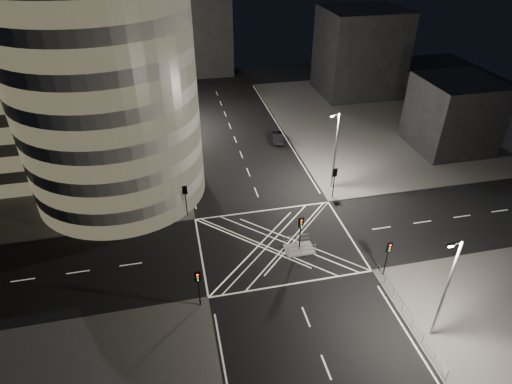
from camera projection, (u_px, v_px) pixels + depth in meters
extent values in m
plane|color=black|center=(277.00, 243.00, 45.17)|extent=(120.00, 120.00, 0.00)
cube|color=#494745|center=(36.00, 152.00, 61.90)|extent=(42.00, 42.00, 0.15)
cube|color=#494745|center=(402.00, 117.00, 72.29)|extent=(42.00, 42.00, 0.15)
cube|color=slate|center=(299.00, 249.00, 44.26)|extent=(3.00, 2.00, 0.15)
cylinder|color=gray|center=(106.00, 94.00, 46.70)|extent=(20.00, 20.00, 25.00)
cube|color=gray|center=(28.00, 72.00, 53.04)|extent=(20.00, 18.00, 25.00)
cube|color=gray|center=(81.00, 45.00, 69.23)|extent=(24.00, 16.00, 22.00)
cube|color=black|center=(360.00, 52.00, 78.14)|extent=(14.00, 12.00, 15.00)
cube|color=black|center=(453.00, 114.00, 60.71)|extent=(10.00, 10.00, 10.00)
cube|color=black|center=(186.00, 30.00, 86.67)|extent=(18.00, 8.00, 18.00)
cylinder|color=black|center=(170.00, 196.00, 49.75)|extent=(0.32, 0.32, 2.81)
ellipsoid|color=black|center=(168.00, 177.00, 48.25)|extent=(4.74, 4.74, 5.46)
cylinder|color=black|center=(167.00, 167.00, 54.36)|extent=(0.32, 0.32, 3.79)
ellipsoid|color=black|center=(164.00, 144.00, 52.53)|extent=(5.16, 5.16, 5.93)
cylinder|color=black|center=(166.00, 147.00, 59.32)|extent=(0.32, 0.32, 3.49)
ellipsoid|color=black|center=(163.00, 129.00, 57.78)|extent=(3.78, 3.78, 4.35)
cylinder|color=black|center=(164.00, 128.00, 64.13)|extent=(0.32, 0.32, 3.78)
ellipsoid|color=black|center=(161.00, 107.00, 62.26)|extent=(5.38, 5.38, 6.19)
cylinder|color=black|center=(163.00, 116.00, 69.32)|extent=(0.32, 0.32, 2.65)
ellipsoid|color=black|center=(161.00, 101.00, 67.94)|extent=(4.27, 4.27, 4.91)
cylinder|color=black|center=(186.00, 205.00, 48.21)|extent=(0.12, 0.12, 3.00)
cube|color=black|center=(185.00, 190.00, 47.13)|extent=(0.28, 0.22, 0.90)
cube|color=black|center=(185.00, 190.00, 47.13)|extent=(0.55, 0.04, 1.10)
cylinder|color=black|center=(199.00, 293.00, 37.14)|extent=(0.12, 0.12, 3.00)
cube|color=black|center=(198.00, 277.00, 36.07)|extent=(0.28, 0.22, 0.90)
cube|color=black|center=(198.00, 277.00, 36.07)|extent=(0.55, 0.04, 1.10)
cylinder|color=black|center=(333.00, 186.00, 51.36)|extent=(0.12, 0.12, 3.00)
cube|color=black|center=(335.00, 173.00, 50.29)|extent=(0.28, 0.22, 0.90)
cube|color=black|center=(335.00, 173.00, 50.29)|extent=(0.55, 0.04, 1.10)
cylinder|color=black|center=(386.00, 263.00, 40.30)|extent=(0.12, 0.12, 3.00)
cube|color=black|center=(389.00, 247.00, 39.22)|extent=(0.28, 0.22, 0.90)
cube|color=black|center=(389.00, 247.00, 39.22)|extent=(0.55, 0.04, 1.10)
cylinder|color=black|center=(300.00, 237.00, 43.39)|extent=(0.12, 0.12, 3.00)
cube|color=black|center=(301.00, 222.00, 42.31)|extent=(0.28, 0.22, 0.90)
cube|color=black|center=(301.00, 222.00, 42.31)|extent=(0.55, 0.04, 1.10)
cylinder|color=slate|center=(174.00, 156.00, 50.38)|extent=(0.20, 0.20, 10.00)
cylinder|color=slate|center=(174.00, 118.00, 47.78)|extent=(0.90, 0.10, 0.10)
cube|color=slate|center=(178.00, 118.00, 47.91)|extent=(0.50, 0.25, 0.18)
cube|color=white|center=(178.00, 119.00, 47.98)|extent=(0.42, 0.20, 0.05)
cylinder|color=slate|center=(167.00, 101.00, 65.03)|extent=(0.20, 0.20, 10.00)
cylinder|color=slate|center=(166.00, 69.00, 62.43)|extent=(0.90, 0.10, 0.10)
cube|color=slate|center=(170.00, 69.00, 62.56)|extent=(0.50, 0.25, 0.18)
cube|color=white|center=(170.00, 70.00, 62.62)|extent=(0.42, 0.20, 0.05)
cylinder|color=slate|center=(335.00, 152.00, 51.34)|extent=(0.20, 0.20, 10.00)
cylinder|color=slate|center=(336.00, 114.00, 48.58)|extent=(0.90, 0.10, 0.10)
cube|color=slate|center=(332.00, 116.00, 48.56)|extent=(0.50, 0.25, 0.18)
cube|color=white|center=(332.00, 116.00, 48.62)|extent=(0.42, 0.20, 0.05)
cylinder|color=slate|center=(445.00, 291.00, 32.63)|extent=(0.20, 0.20, 10.00)
cylinder|color=slate|center=(457.00, 243.00, 29.87)|extent=(0.90, 0.10, 0.10)
cube|color=slate|center=(450.00, 245.00, 29.84)|extent=(0.50, 0.25, 0.18)
cube|color=white|center=(450.00, 246.00, 29.90)|extent=(0.42, 0.20, 0.05)
cube|color=slate|center=(407.00, 314.00, 36.38)|extent=(0.06, 11.70, 1.10)
cube|color=slate|center=(302.00, 250.00, 43.18)|extent=(2.80, 0.06, 1.10)
cube|color=slate|center=(297.00, 239.00, 44.65)|extent=(2.80, 0.06, 1.10)
imported|color=black|center=(277.00, 137.00, 64.63)|extent=(2.14, 4.40, 1.39)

